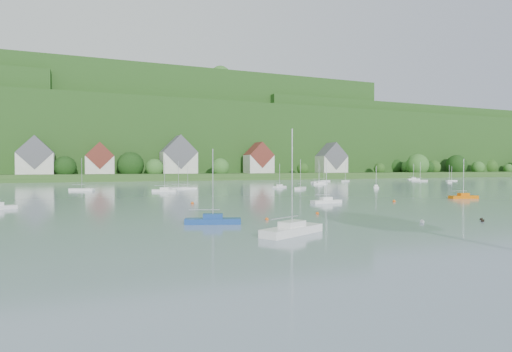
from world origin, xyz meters
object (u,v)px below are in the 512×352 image
at_px(near_sailboat_0, 292,229).
at_px(near_sailboat_5, 463,196).
at_px(near_sailboat_1, 213,220).
at_px(near_sailboat_3, 326,201).

bearing_deg(near_sailboat_0, near_sailboat_5, 1.05).
height_order(near_sailboat_1, near_sailboat_3, near_sailboat_1).
distance_m(near_sailboat_1, near_sailboat_3, 30.39).
relative_size(near_sailboat_3, near_sailboat_5, 0.96).
height_order(near_sailboat_0, near_sailboat_5, near_sailboat_0).
xyz_separation_m(near_sailboat_0, near_sailboat_1, (-4.49, 9.44, -0.04)).
relative_size(near_sailboat_0, near_sailboat_1, 1.19).
bearing_deg(near_sailboat_0, near_sailboat_3, 26.52).
bearing_deg(near_sailboat_1, near_sailboat_0, -45.86).
bearing_deg(near_sailboat_3, near_sailboat_1, -148.08).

